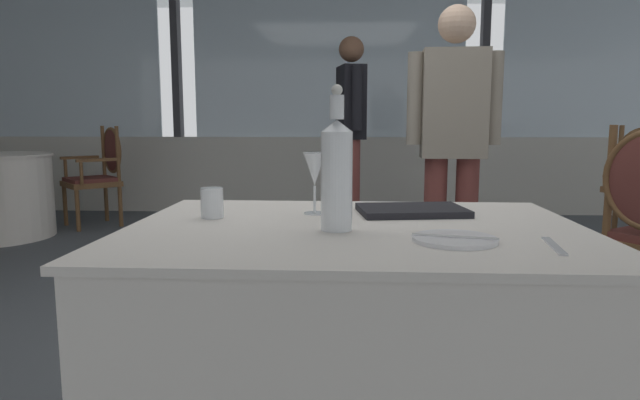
# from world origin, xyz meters

# --- Properties ---
(ground_plane) EXTENTS (13.96, 13.96, 0.00)m
(ground_plane) POSITION_xyz_m (0.00, 0.00, 0.00)
(ground_plane) COLOR #4C5156
(window_wall_far) EXTENTS (10.74, 0.14, 2.70)m
(window_wall_far) POSITION_xyz_m (0.00, 3.56, 1.08)
(window_wall_far) COLOR beige
(window_wall_far) RESTS_ON ground_plane
(foreground_table) EXTENTS (1.21, 0.91, 0.74)m
(foreground_table) POSITION_xyz_m (0.27, -1.16, 0.37)
(foreground_table) COLOR white
(foreground_table) RESTS_ON ground_plane
(side_plate) EXTENTS (0.19, 0.19, 0.01)m
(side_plate) POSITION_xyz_m (0.50, -1.34, 0.74)
(side_plate) COLOR white
(side_plate) RESTS_ON foreground_table
(butter_knife) EXTENTS (0.19, 0.06, 0.00)m
(butter_knife) POSITION_xyz_m (0.50, -1.34, 0.75)
(butter_knife) COLOR silver
(butter_knife) RESTS_ON foreground_table
(dinner_fork) EXTENTS (0.04, 0.17, 0.00)m
(dinner_fork) POSITION_xyz_m (0.71, -1.38, 0.74)
(dinner_fork) COLOR silver
(dinner_fork) RESTS_ON foreground_table
(water_bottle) EXTENTS (0.08, 0.08, 0.37)m
(water_bottle) POSITION_xyz_m (0.22, -1.22, 0.89)
(water_bottle) COLOR white
(water_bottle) RESTS_ON foreground_table
(wine_glass) EXTENTS (0.07, 0.07, 0.18)m
(wine_glass) POSITION_xyz_m (0.15, -0.97, 0.87)
(wine_glass) COLOR white
(wine_glass) RESTS_ON foreground_table
(water_tumbler) EXTENTS (0.06, 0.06, 0.09)m
(water_tumbler) POSITION_xyz_m (-0.14, -1.06, 0.78)
(water_tumbler) COLOR white
(water_tumbler) RESTS_ON foreground_table
(menu_book) EXTENTS (0.34, 0.25, 0.02)m
(menu_book) POSITION_xyz_m (0.44, -0.95, 0.75)
(menu_book) COLOR black
(menu_book) RESTS_ON foreground_table
(dining_chair_1_1) EXTENTS (0.66, 0.66, 0.98)m
(dining_chair_1_1) POSITION_xyz_m (-2.20, 2.65, 0.56)
(dining_chair_1_1) COLOR brown
(dining_chair_1_1) RESTS_ON ground_plane
(diner_person_0) EXTENTS (0.53, 0.21, 1.66)m
(diner_person_0) POSITION_xyz_m (0.84, 0.59, 0.94)
(diner_person_0) COLOR brown
(diner_person_0) RESTS_ON ground_plane
(diner_person_1) EXTENTS (0.28, 0.52, 1.76)m
(diner_person_1) POSITION_xyz_m (0.26, 2.38, 1.01)
(diner_person_1) COLOR brown
(diner_person_1) RESTS_ON ground_plane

